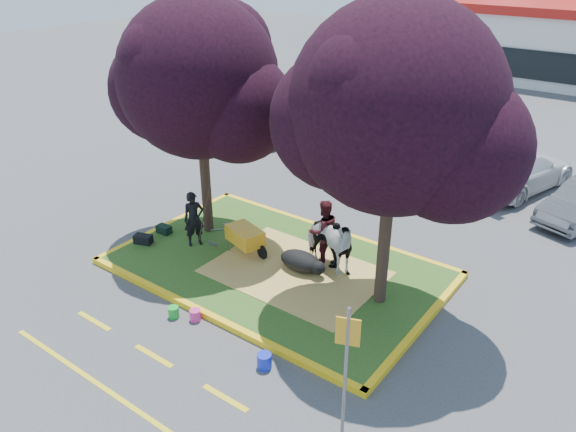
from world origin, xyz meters
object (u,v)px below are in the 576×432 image
Objects in this scene: bucket_pink at (195,315)px; bucket_blue at (264,361)px; calf at (301,261)px; wheelbarrow at (245,236)px; handler at (194,219)px; car_silver at (338,138)px; car_black at (285,122)px; sign_post at (346,362)px; bucket_green at (174,312)px; cow at (328,243)px.

bucket_pink is 0.84× the size of bucket_blue.
wheelbarrow reaches higher than calf.
handler is 8.80m from car_silver.
calf is 3.58m from bucket_blue.
bucket_pink is at bearing -63.16° from car_black.
handler is 5.74× the size of bucket_pink.
wheelbarrow is 0.68× the size of sign_post.
bucket_pink is at bearing 146.79° from sign_post.
car_black reaches higher than bucket_green.
calf is 0.29× the size of car_black.
bucket_blue is (0.90, -3.70, -0.76)m from cow.
cow is at bearing 63.24° from bucket_green.
wheelbarrow is at bearing 107.60° from bucket_pink.
car_black is (-3.86, 9.29, -0.23)m from handler.
car_black reaches higher than wheelbarrow.
wheelbarrow is 5.87× the size of bucket_blue.
cow is 1.18× the size of handler.
car_black is at bearing 115.66° from bucket_green.
cow is 3.75m from bucket_pink.
car_silver is (-5.37, 11.41, 0.56)m from bucket_blue.
bucket_pink is (-0.82, -2.98, -0.27)m from calf.
handler is at bearing 134.52° from bucket_pink.
sign_post is 8.69× the size of bucket_blue.
bucket_pink is (-4.48, 0.96, -1.62)m from sign_post.
sign_post is at bearing -28.96° from calf.
handler reaches higher than bucket_pink.
calf is 4.41× the size of bucket_green.
bucket_green is (-1.30, -3.19, -0.27)m from calf.
calf is 11.14m from car_black.
bucket_pink is (0.90, -2.84, -0.51)m from wheelbarrow.
sign_post is (6.79, -3.32, 0.83)m from handler.
car_black is 3.10m from car_silver.
car_silver reaches higher than calf.
wheelbarrow reaches higher than bucket_pink.
bucket_blue is (4.55, -2.65, -0.76)m from handler.
car_black reaches higher than calf.
sign_post reaches higher than wheelbarrow.
bucket_green is at bearing -156.29° from bucket_pink.
wheelbarrow is (-2.24, -0.57, -0.28)m from cow.
car_silver reaches higher than car_black.
handler is at bearing -68.53° from car_black.
car_silver is (-3.95, 8.13, 0.32)m from calf.
bucket_blue is (2.72, -0.08, 0.03)m from bucket_green.
bucket_pink is 11.56m from car_silver.
handler reaches higher than bucket_blue.
bucket_pink is (2.32, -2.35, -0.79)m from handler.
wheelbarrow is 7.02× the size of bucket_pink.
bucket_blue reaches higher than bucket_pink.
car_black is at bearing 53.84° from handler.
car_silver is at bearing 43.20° from cow.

